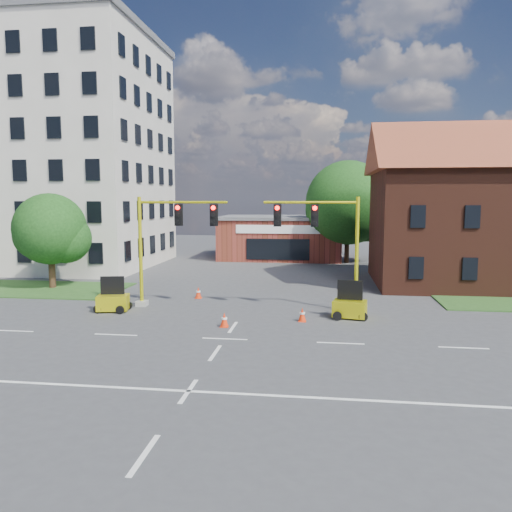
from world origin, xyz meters
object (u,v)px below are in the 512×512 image
trailer_east (350,307)px  pickup_white (458,277)px  signal_mast_west (168,238)px  trailer_west (113,301)px  signal_mast_east (326,240)px

trailer_east → pickup_white: size_ratio=0.38×
signal_mast_west → trailer_west: signal_mast_west is taller
pickup_white → trailer_west: bearing=129.5°
signal_mast_west → trailer_east: signal_mast_west is taller
trailer_west → pickup_white: trailer_west is taller
signal_mast_west → trailer_west: bearing=-150.4°
signal_mast_east → trailer_east: bearing=-48.4°
trailer_west → signal_mast_east: bearing=-4.1°
trailer_west → trailer_east: trailer_east is taller
trailer_east → pickup_white: trailer_east is taller
signal_mast_west → pickup_white: 20.36m
signal_mast_east → trailer_east: signal_mast_east is taller
pickup_white → signal_mast_east: bearing=146.8°
trailer_west → pickup_white: bearing=15.4°
signal_mast_east → trailer_east: (1.26, -1.41, -3.33)m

